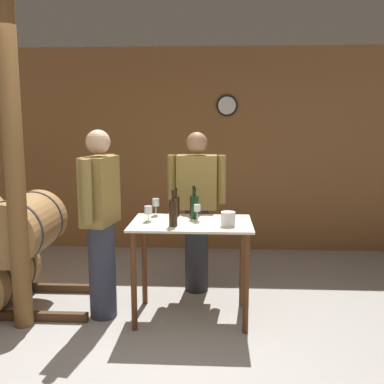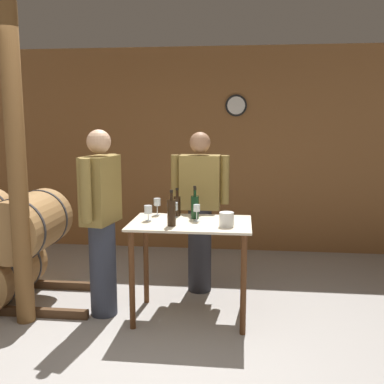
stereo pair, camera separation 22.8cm
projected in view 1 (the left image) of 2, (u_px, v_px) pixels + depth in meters
name	position (u px, v px, depth m)	size (l,w,h in m)	color
ground_plane	(153.00, 362.00, 3.31)	(14.00, 14.00, 0.00)	#9E9993
back_wall	(183.00, 151.00, 6.03)	(8.40, 0.08, 2.70)	brown
tasting_table	(191.00, 241.00, 3.95)	(1.05, 0.68, 0.88)	beige
wooden_post	(15.00, 171.00, 3.69)	(0.16, 0.16, 2.70)	brown
wine_bottle_far_left	(176.00, 205.00, 4.16)	(0.07, 0.07, 0.26)	black
wine_bottle_left	(173.00, 212.00, 3.76)	(0.07, 0.07, 0.31)	black
wine_bottle_center	(194.00, 205.00, 4.16)	(0.07, 0.07, 0.28)	black
wine_bottle_right	(195.00, 206.00, 4.04)	(0.07, 0.07, 0.28)	black
wine_glass_near_left	(148.00, 210.00, 3.94)	(0.07, 0.07, 0.14)	silver
wine_glass_near_center	(156.00, 203.00, 4.18)	(0.06, 0.06, 0.16)	silver
wine_glass_near_right	(174.00, 207.00, 4.05)	(0.07, 0.07, 0.14)	silver
wine_glass_far_side	(197.00, 209.00, 3.94)	(0.06, 0.06, 0.15)	silver
ice_bucket	(228.00, 219.00, 3.77)	(0.12, 0.12, 0.12)	white
person_host	(197.00, 209.00, 4.57)	(0.59, 0.24, 1.64)	#232328
person_visitor_with_scarf	(101.00, 220.00, 3.94)	(0.29, 0.58, 1.68)	#333847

